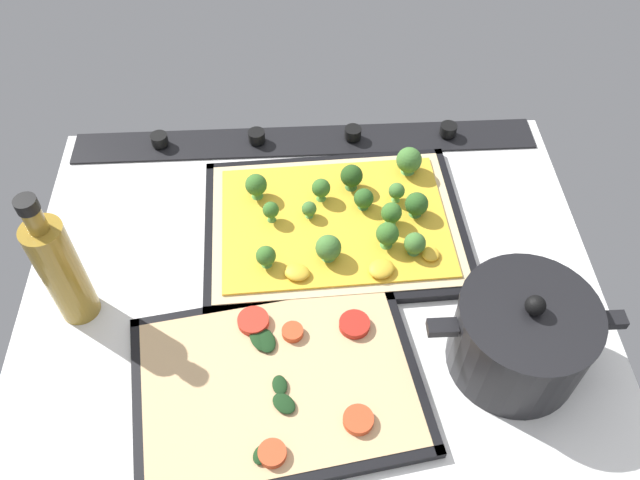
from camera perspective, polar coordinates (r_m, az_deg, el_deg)
name	(u,v)px	position (r cm, az deg, el deg)	size (l,w,h in cm)	color
ground_plane	(313,288)	(92.39, -0.66, -4.24)	(80.31, 64.63, 3.00)	white
stove_control_panel	(305,140)	(109.89, -1.33, 8.84)	(77.10, 7.00, 2.60)	black
baking_tray_front	(334,227)	(96.87, 1.26, 1.17)	(39.51, 30.10, 1.30)	black
broccoli_pizza	(341,219)	(95.76, 1.87, 1.85)	(37.01, 27.61, 5.86)	beige
baking_tray_back	(278,385)	(82.82, -3.76, -12.66)	(38.80, 30.64, 1.30)	black
veggie_pizza_back	(280,381)	(82.29, -3.57, -12.32)	(36.07, 27.91, 1.90)	#D7AE7B
cooking_pot	(521,336)	(83.30, 17.26, -8.12)	(23.71, 16.84, 13.95)	black
oil_bottle	(61,269)	(87.36, -21.87, -2.41)	(5.21, 5.21, 22.05)	olive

